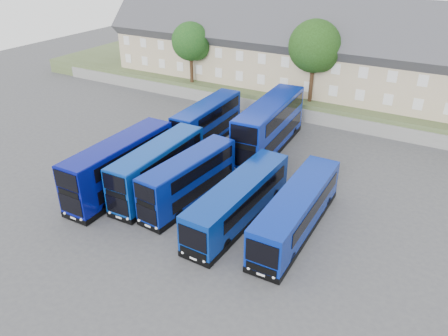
# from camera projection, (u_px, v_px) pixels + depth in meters

# --- Properties ---
(ground) EXTENTS (120.00, 120.00, 0.00)m
(ground) POSITION_uv_depth(u_px,v_px,m) (164.00, 219.00, 32.89)
(ground) COLOR #444449
(ground) RESTS_ON ground
(retaining_wall) EXTENTS (70.00, 0.40, 1.50)m
(retaining_wall) POSITION_uv_depth(u_px,v_px,m) (288.00, 112.00, 50.93)
(retaining_wall) COLOR slate
(retaining_wall) RESTS_ON ground
(earth_bank) EXTENTS (80.00, 20.00, 2.00)m
(earth_bank) POSITION_uv_depth(u_px,v_px,m) (316.00, 87.00, 58.48)
(earth_bank) COLOR #4B5B33
(earth_bank) RESTS_ON ground
(terrace_row) EXTENTS (66.00, 10.40, 11.20)m
(terrace_row) POSITION_uv_depth(u_px,v_px,m) (360.00, 57.00, 50.15)
(terrace_row) COLOR tan
(terrace_row) RESTS_ON earth_bank
(dd_front_left) EXTENTS (2.60, 11.14, 4.42)m
(dd_front_left) POSITION_uv_depth(u_px,v_px,m) (121.00, 167.00, 35.77)
(dd_front_left) COLOR #060D79
(dd_front_left) RESTS_ON ground
(dd_front_mid) EXTENTS (2.59, 10.40, 4.11)m
(dd_front_mid) POSITION_uv_depth(u_px,v_px,m) (158.00, 170.00, 35.65)
(dd_front_mid) COLOR #083494
(dd_front_mid) RESTS_ON ground
(dd_front_right) EXTENTS (3.05, 9.92, 3.88)m
(dd_front_right) POSITION_uv_depth(u_px,v_px,m) (189.00, 181.00, 34.30)
(dd_front_right) COLOR navy
(dd_front_right) RESTS_ON ground
(dd_rear_left) EXTENTS (2.67, 10.41, 4.11)m
(dd_rear_left) POSITION_uv_depth(u_px,v_px,m) (207.00, 123.00, 44.56)
(dd_rear_left) COLOR #0826A0
(dd_rear_left) RESTS_ON ground
(dd_rear_right) EXTENTS (3.54, 12.49, 4.91)m
(dd_rear_right) POSITION_uv_depth(u_px,v_px,m) (269.00, 127.00, 42.68)
(dd_rear_right) COLOR #0821A1
(dd_rear_right) RESTS_ON ground
(coach_east_a) EXTENTS (2.84, 11.89, 3.23)m
(coach_east_a) POSITION_uv_depth(u_px,v_px,m) (239.00, 202.00, 32.14)
(coach_east_a) COLOR navy
(coach_east_a) RESTS_ON ground
(coach_east_b) EXTENTS (2.64, 11.93, 3.25)m
(coach_east_b) POSITION_uv_depth(u_px,v_px,m) (297.00, 212.00, 30.93)
(coach_east_b) COLOR #082395
(coach_east_b) RESTS_ON ground
(tree_west) EXTENTS (4.80, 4.80, 7.65)m
(tree_west) POSITION_uv_depth(u_px,v_px,m) (192.00, 43.00, 54.91)
(tree_west) COLOR #382314
(tree_west) RESTS_ON earth_bank
(tree_mid) EXTENTS (5.76, 5.76, 9.18)m
(tree_mid) POSITION_uv_depth(u_px,v_px,m) (316.00, 48.00, 47.78)
(tree_mid) COLOR #382314
(tree_mid) RESTS_ON earth_bank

